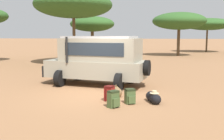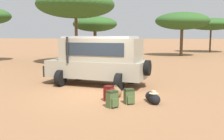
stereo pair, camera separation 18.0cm
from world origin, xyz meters
The scene contains 11 objects.
ground_plane centered at (0.00, 0.00, 0.00)m, with size 320.00×320.00×0.00m, color #936642.
safari_vehicle centered at (-0.52, 2.29, 1.29)m, with size 5.47×3.25×2.44m.
backpack_beside_front_wheel centered at (0.62, -0.76, 0.28)m, with size 0.40×0.46×0.58m.
backpack_cluster_center centered at (0.92, -1.63, 0.29)m, with size 0.46×0.46×0.59m.
backpack_near_rear_wheel centered at (1.44, -1.04, 0.27)m, with size 0.43×0.44×0.56m.
duffel_bag_low_black_case centered at (2.27, -0.72, 0.19)m, with size 0.58×0.91×0.47m.
duffel_bag_soft_canvas centered at (0.73, 0.18, 0.18)m, with size 0.58×0.95×0.46m.
acacia_tree_left_mid centered at (-4.94, 18.54, 3.69)m, with size 4.98×4.60×4.56m.
acacia_tree_centre_back centered at (-4.77, 11.48, 5.02)m, with size 6.62×7.00×6.14m.
acacia_tree_right_mid centered at (4.76, 21.83, 4.11)m, with size 6.28×5.44×5.15m.
acacia_tree_far_right centered at (9.33, 29.68, 4.02)m, with size 7.06×6.12×4.88m.
Camera 1 is at (2.41, -10.36, 2.51)m, focal length 42.00 mm.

